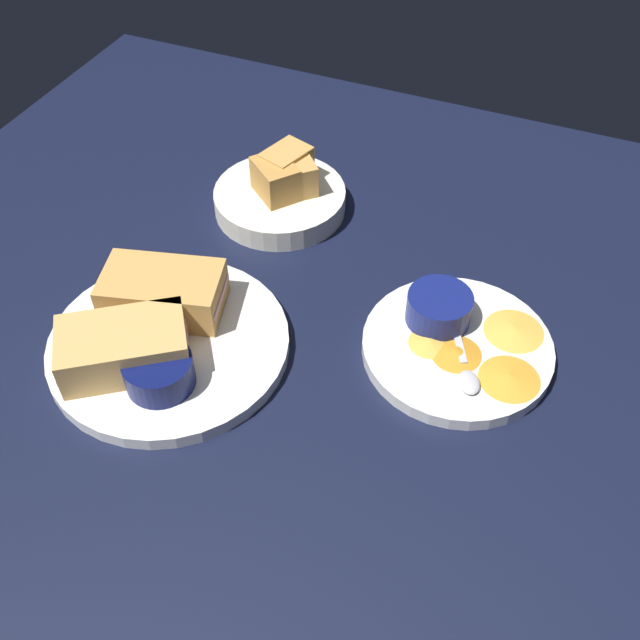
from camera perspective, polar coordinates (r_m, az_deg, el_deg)
ground_plane at (r=84.62cm, az=-3.87°, el=-1.58°), size 110.00×110.00×3.00cm
plate_sandwich_main at (r=82.62cm, az=-11.47°, el=-1.85°), size 26.15×26.15×1.60cm
sandwich_half_near at (r=83.81cm, az=-11.93°, el=2.11°), size 14.63×10.75×4.80cm
sandwich_half_far at (r=79.07cm, az=-14.82°, el=-2.04°), size 15.00×13.72×4.80cm
ramekin_dark_sauce at (r=76.87cm, az=-12.26°, el=-3.82°), size 7.14×7.14×3.45cm
spoon_by_dark_ramekin at (r=81.55cm, az=-11.44°, el=-1.44°), size 5.04×9.71×0.80cm
plate_chips_companion at (r=82.00cm, az=10.45°, el=-2.12°), size 20.62×20.62×1.60cm
ramekin_light_gravy at (r=82.14cm, az=9.12°, el=0.99°), size 7.17×7.17×3.48cm
spoon_by_gravy_ramekin at (r=78.30cm, az=11.14°, el=-4.05°), size 5.63×9.52×0.80cm
plantain_chip_scatter at (r=80.93cm, az=12.66°, el=-2.28°), size 15.99×15.32×0.60cm
bread_basket_rear at (r=98.10cm, az=-2.99°, el=9.71°), size 17.15×17.15×7.76cm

